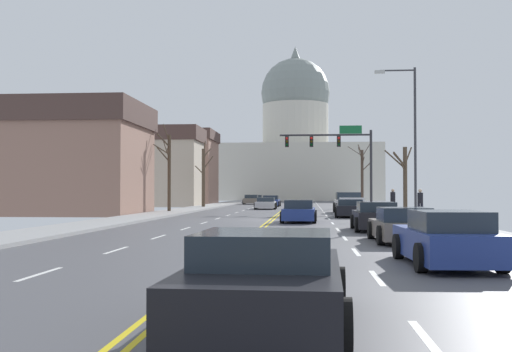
# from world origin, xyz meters

# --- Properties ---
(ground) EXTENTS (20.00, 180.00, 0.20)m
(ground) POSITION_xyz_m (0.00, -0.00, 0.02)
(ground) COLOR #4C4C51
(signal_gantry) EXTENTS (7.91, 0.41, 7.21)m
(signal_gantry) POSITION_xyz_m (4.84, 16.27, 5.35)
(signal_gantry) COLOR #28282D
(signal_gantry) RESTS_ON ground
(street_lamp_right) EXTENTS (2.31, 0.24, 8.57)m
(street_lamp_right) POSITION_xyz_m (7.92, -1.60, 5.17)
(street_lamp_right) COLOR #333338
(street_lamp_right) RESTS_ON ground
(capitol_building) EXTENTS (31.59, 20.67, 29.72)m
(capitol_building) POSITION_xyz_m (0.00, 81.63, 9.79)
(capitol_building) COLOR beige
(capitol_building) RESTS_ON ground
(pickup_truck_near_00) EXTENTS (2.34, 5.81, 1.63)m
(pickup_truck_near_00) POSITION_xyz_m (5.44, 12.32, 0.74)
(pickup_truck_near_00) COLOR silver
(pickup_truck_near_00) RESTS_ON ground
(sedan_near_01) EXTENTS (2.14, 4.51, 1.19)m
(sedan_near_01) POSITION_xyz_m (4.99, 4.73, 0.57)
(sedan_near_01) COLOR black
(sedan_near_01) RESTS_ON ground
(sedan_near_02) EXTENTS (2.03, 4.46, 1.25)m
(sedan_near_02) POSITION_xyz_m (1.68, -2.31, 0.58)
(sedan_near_02) COLOR navy
(sedan_near_02) RESTS_ON ground
(sedan_near_03) EXTENTS (2.00, 4.43, 1.27)m
(sedan_near_03) POSITION_xyz_m (5.13, -9.21, 0.60)
(sedan_near_03) COLOR black
(sedan_near_03) RESTS_ON ground
(sedan_near_04) EXTENTS (2.07, 4.35, 1.19)m
(sedan_near_04) POSITION_xyz_m (5.36, -15.33, 0.55)
(sedan_near_04) COLOR #6B6056
(sedan_near_04) RESTS_ON ground
(sedan_near_05) EXTENTS (2.03, 4.37, 1.29)m
(sedan_near_05) POSITION_xyz_m (5.35, -21.95, 0.61)
(sedan_near_05) COLOR navy
(sedan_near_05) RESTS_ON ground
(sedan_near_06) EXTENTS (2.18, 4.27, 1.24)m
(sedan_near_06) POSITION_xyz_m (1.57, -28.84, 0.58)
(sedan_near_06) COLOR black
(sedan_near_06) RESTS_ON ground
(sedan_oncoming_00) EXTENTS (2.08, 4.36, 1.11)m
(sedan_oncoming_00) POSITION_xyz_m (-1.79, 22.14, 0.53)
(sedan_oncoming_00) COLOR silver
(sedan_oncoming_00) RESTS_ON ground
(sedan_oncoming_01) EXTENTS (2.13, 4.38, 1.24)m
(sedan_oncoming_01) POSITION_xyz_m (-1.88, 32.06, 0.57)
(sedan_oncoming_01) COLOR navy
(sedan_oncoming_01) RESTS_ON ground
(sedan_oncoming_02) EXTENTS (2.19, 4.53, 1.24)m
(sedan_oncoming_02) POSITION_xyz_m (-5.14, 43.76, 0.59)
(sedan_oncoming_02) COLOR #6B6056
(sedan_oncoming_02) RESTS_ON ground
(sedan_oncoming_03) EXTENTS (2.00, 4.35, 1.13)m
(sedan_oncoming_03) POSITION_xyz_m (-5.36, 55.03, 0.54)
(sedan_oncoming_03) COLOR silver
(sedan_oncoming_03) RESTS_ON ground
(flank_building_00) EXTENTS (13.01, 7.06, 8.84)m
(flank_building_00) POSITION_xyz_m (-16.07, 31.08, 4.48)
(flank_building_00) COLOR #B2A38E
(flank_building_00) RESTS_ON ground
(flank_building_01) EXTENTS (12.17, 9.71, 10.08)m
(flank_building_01) POSITION_xyz_m (-16.59, 47.80, 5.09)
(flank_building_01) COLOR #8C6656
(flank_building_01) RESTS_ON ground
(flank_building_02) EXTENTS (11.32, 9.43, 8.23)m
(flank_building_02) POSITION_xyz_m (-15.56, 7.40, 4.17)
(flank_building_02) COLOR #8C6656
(flank_building_02) RESTS_ON ground
(bare_tree_00) EXTENTS (1.80, 2.05, 4.46)m
(bare_tree_00) POSITION_xyz_m (8.34, 3.24, 2.60)
(bare_tree_00) COLOR #4C3D2D
(bare_tree_00) RESTS_ON ground
(bare_tree_01) EXTENTS (1.97, 2.48, 6.66)m
(bare_tree_01) POSITION_xyz_m (-8.40, 25.46, 3.34)
(bare_tree_01) COLOR #4C3D2D
(bare_tree_01) RESTS_ON ground
(bare_tree_02) EXTENTS (2.58, 2.25, 6.90)m
(bare_tree_02) POSITION_xyz_m (8.08, 29.98, 3.39)
(bare_tree_02) COLOR #423328
(bare_tree_02) RESTS_ON ground
(bare_tree_03) EXTENTS (1.32, 1.92, 7.05)m
(bare_tree_03) POSITION_xyz_m (-8.94, 11.81, 3.53)
(bare_tree_03) COLOR #4C3D2D
(bare_tree_03) RESTS_ON ground
(pedestrian_00) EXTENTS (0.35, 0.34, 1.75)m
(pedestrian_00) POSITION_xyz_m (8.10, 6.76, 1.11)
(pedestrian_00) COLOR black
(pedestrian_00) RESTS_ON ground
(pedestrian_01) EXTENTS (0.35, 0.34, 1.72)m
(pedestrian_01) POSITION_xyz_m (9.10, 1.94, 1.10)
(pedestrian_01) COLOR black
(pedestrian_01) RESTS_ON ground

